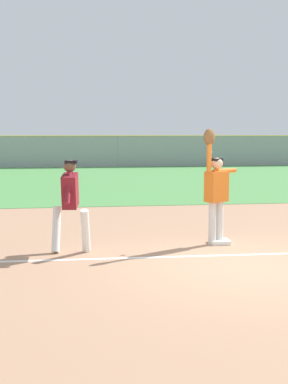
{
  "coord_description": "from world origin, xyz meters",
  "views": [
    {
      "loc": [
        -2.72,
        -7.9,
        2.2
      ],
      "look_at": [
        -1.4,
        1.84,
        1.05
      ],
      "focal_mm": 47.34,
      "sensor_mm": 36.0,
      "label": 1
    }
  ],
  "objects_px": {
    "parked_car_silver": "(99,154)",
    "parked_car_green": "(165,154)",
    "first_base": "(220,242)",
    "baseball": "(210,152)",
    "parked_car_blue": "(19,155)",
    "fielder": "(216,188)",
    "runner": "(70,199)",
    "parked_car_red": "(225,153)"
  },
  "relations": [
    {
      "from": "first_base",
      "to": "fielder",
      "type": "distance_m",
      "value": 1.09
    },
    {
      "from": "first_base",
      "to": "parked_car_silver",
      "type": "relative_size",
      "value": 0.09
    },
    {
      "from": "first_base",
      "to": "runner",
      "type": "bearing_deg",
      "value": -172.71
    },
    {
      "from": "baseball",
      "to": "parked_car_green",
      "type": "bearing_deg",
      "value": 81.85
    },
    {
      "from": "runner",
      "to": "parked_car_blue",
      "type": "xyz_separation_m",
      "value": [
        -3.85,
        27.14,
        -0.32
      ]
    },
    {
      "from": "first_base",
      "to": "parked_car_red",
      "type": "height_order",
      "value": "parked_car_red"
    },
    {
      "from": "fielder",
      "to": "parked_car_green",
      "type": "height_order",
      "value": "fielder"
    },
    {
      "from": "parked_car_silver",
      "to": "fielder",
      "type": "bearing_deg",
      "value": -86.73
    },
    {
      "from": "first_base",
      "to": "baseball",
      "type": "height_order",
      "value": "baseball"
    },
    {
      "from": "parked_car_blue",
      "to": "parked_car_green",
      "type": "bearing_deg",
      "value": 6.13
    },
    {
      "from": "parked_car_red",
      "to": "parked_car_blue",
      "type": "bearing_deg",
      "value": -179.86
    },
    {
      "from": "parked_car_blue",
      "to": "parked_car_green",
      "type": "height_order",
      "value": "same"
    },
    {
      "from": "baseball",
      "to": "parked_car_blue",
      "type": "xyz_separation_m",
      "value": [
        -6.63,
        26.5,
        -1.14
      ]
    },
    {
      "from": "runner",
      "to": "parked_car_blue",
      "type": "relative_size",
      "value": 0.38
    },
    {
      "from": "baseball",
      "to": "parked_car_red",
      "type": "bearing_deg",
      "value": 72.53
    },
    {
      "from": "parked_car_green",
      "to": "runner",
      "type": "bearing_deg",
      "value": -99.6
    },
    {
      "from": "fielder",
      "to": "parked_car_silver",
      "type": "bearing_deg",
      "value": -28.06
    },
    {
      "from": "fielder",
      "to": "parked_car_blue",
      "type": "bearing_deg",
      "value": -16.36
    },
    {
      "from": "parked_car_blue",
      "to": "parked_car_silver",
      "type": "xyz_separation_m",
      "value": [
        5.61,
        -0.25,
        0.0
      ]
    },
    {
      "from": "first_base",
      "to": "parked_car_green",
      "type": "distance_m",
      "value": 27.28
    },
    {
      "from": "runner",
      "to": "parked_car_silver",
      "type": "relative_size",
      "value": 0.39
    },
    {
      "from": "fielder",
      "to": "parked_car_green",
      "type": "relative_size",
      "value": 0.5
    },
    {
      "from": "runner",
      "to": "baseball",
      "type": "height_order",
      "value": "baseball"
    },
    {
      "from": "parked_car_silver",
      "to": "runner",
      "type": "bearing_deg",
      "value": -92.79
    },
    {
      "from": "parked_car_red",
      "to": "runner",
      "type": "bearing_deg",
      "value": -114.27
    },
    {
      "from": "parked_car_blue",
      "to": "parked_car_silver",
      "type": "distance_m",
      "value": 5.62
    },
    {
      "from": "parked_car_blue",
      "to": "baseball",
      "type": "bearing_deg",
      "value": -71.23
    },
    {
      "from": "fielder",
      "to": "parked_car_green",
      "type": "xyz_separation_m",
      "value": [
        3.78,
        27.05,
        -0.45
      ]
    },
    {
      "from": "baseball",
      "to": "parked_car_red",
      "type": "xyz_separation_m",
      "value": [
        8.53,
        27.09,
        -1.14
      ]
    },
    {
      "from": "parked_car_blue",
      "to": "parked_car_red",
      "type": "xyz_separation_m",
      "value": [
        15.16,
        0.59,
        0.0
      ]
    },
    {
      "from": "first_base",
      "to": "parked_car_blue",
      "type": "distance_m",
      "value": 27.62
    },
    {
      "from": "parked_car_silver",
      "to": "parked_car_green",
      "type": "relative_size",
      "value": 0.98
    },
    {
      "from": "runner",
      "to": "parked_car_red",
      "type": "distance_m",
      "value": 29.95
    },
    {
      "from": "runner",
      "to": "parked_car_silver",
      "type": "distance_m",
      "value": 26.96
    },
    {
      "from": "first_base",
      "to": "parked_car_green",
      "type": "bearing_deg",
      "value": 82.25
    },
    {
      "from": "parked_car_red",
      "to": "parked_car_green",
      "type": "bearing_deg",
      "value": -178.05
    },
    {
      "from": "parked_car_green",
      "to": "parked_car_red",
      "type": "relative_size",
      "value": 1.01
    },
    {
      "from": "parked_car_blue",
      "to": "first_base",
      "type": "bearing_deg",
      "value": -71.05
    },
    {
      "from": "first_base",
      "to": "parked_car_blue",
      "type": "xyz_separation_m",
      "value": [
        -6.79,
        26.77,
        0.63
      ]
    },
    {
      "from": "parked_car_green",
      "to": "parked_car_red",
      "type": "bearing_deg",
      "value": 8.0
    },
    {
      "from": "parked_car_blue",
      "to": "parked_car_green",
      "type": "xyz_separation_m",
      "value": [
        10.47,
        0.26,
        0.0
      ]
    },
    {
      "from": "fielder",
      "to": "baseball",
      "type": "xyz_separation_m",
      "value": [
        -0.05,
        0.29,
        0.7
      ]
    }
  ]
}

